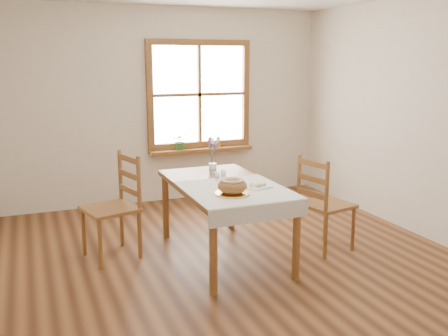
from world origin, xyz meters
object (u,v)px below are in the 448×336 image
Objects in this scene: chair_left at (110,207)px; bread_plate at (232,193)px; dining_table at (224,192)px; flower_vase at (213,169)px; chair_right at (326,203)px.

chair_left reaches higher than bread_plate.
chair_left reaches higher than dining_table.
bread_plate is 3.31× the size of flower_vase.
flower_vase is at bearing 78.29° from chair_left.
chair_left reaches higher than chair_right.
chair_right is 1.20m from bread_plate.
flower_vase is (0.05, 0.46, 0.13)m from dining_table.
chair_left is 1.29m from bread_plate.
flower_vase reaches higher than bread_plate.
flower_vase is at bearing 83.23° from dining_table.
chair_right is at bearing -10.96° from dining_table.
chair_left is at bearing 61.90° from chair_right.
chair_left is 3.37× the size of bread_plate.
bread_plate is 0.91m from flower_vase.
bread_plate is at bearing 89.81° from chair_right.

